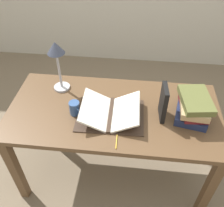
{
  "coord_description": "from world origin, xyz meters",
  "views": [
    {
      "loc": [
        0.12,
        -1.23,
        1.91
      ],
      "look_at": [
        -0.01,
        -0.02,
        0.81
      ],
      "focal_mm": 40.0,
      "sensor_mm": 36.0,
      "label": 1
    }
  ],
  "objects_px": {
    "open_book": "(110,112)",
    "reading_lamp": "(57,56)",
    "book_stack_tall": "(194,107)",
    "book_standing_upright": "(163,103)",
    "pencil": "(117,138)",
    "coffee_mug": "(75,108)"
  },
  "relations": [
    {
      "from": "book_standing_upright",
      "to": "reading_lamp",
      "type": "distance_m",
      "value": 0.78
    },
    {
      "from": "open_book",
      "to": "book_stack_tall",
      "type": "bearing_deg",
      "value": 5.29
    },
    {
      "from": "book_stack_tall",
      "to": "reading_lamp",
      "type": "distance_m",
      "value": 0.97
    },
    {
      "from": "reading_lamp",
      "to": "book_standing_upright",
      "type": "bearing_deg",
      "value": -16.67
    },
    {
      "from": "open_book",
      "to": "book_standing_upright",
      "type": "distance_m",
      "value": 0.35
    },
    {
      "from": "coffee_mug",
      "to": "pencil",
      "type": "bearing_deg",
      "value": -31.58
    },
    {
      "from": "reading_lamp",
      "to": "open_book",
      "type": "bearing_deg",
      "value": -32.54
    },
    {
      "from": "coffee_mug",
      "to": "book_standing_upright",
      "type": "bearing_deg",
      "value": 3.88
    },
    {
      "from": "book_standing_upright",
      "to": "pencil",
      "type": "distance_m",
      "value": 0.37
    },
    {
      "from": "open_book",
      "to": "reading_lamp",
      "type": "bearing_deg",
      "value": 146.28
    },
    {
      "from": "pencil",
      "to": "open_book",
      "type": "bearing_deg",
      "value": 108.06
    },
    {
      "from": "open_book",
      "to": "book_stack_tall",
      "type": "height_order",
      "value": "book_stack_tall"
    },
    {
      "from": "open_book",
      "to": "coffee_mug",
      "type": "xyz_separation_m",
      "value": [
        -0.24,
        -0.01,
        0.02
      ]
    },
    {
      "from": "book_stack_tall",
      "to": "book_standing_upright",
      "type": "distance_m",
      "value": 0.21
    },
    {
      "from": "book_stack_tall",
      "to": "pencil",
      "type": "relative_size",
      "value": 1.73
    },
    {
      "from": "book_standing_upright",
      "to": "coffee_mug",
      "type": "distance_m",
      "value": 0.58
    },
    {
      "from": "reading_lamp",
      "to": "pencil",
      "type": "bearing_deg",
      "value": -43.96
    },
    {
      "from": "open_book",
      "to": "pencil",
      "type": "distance_m",
      "value": 0.2
    },
    {
      "from": "book_standing_upright",
      "to": "open_book",
      "type": "bearing_deg",
      "value": -178.06
    },
    {
      "from": "book_stack_tall",
      "to": "reading_lamp",
      "type": "relative_size",
      "value": 0.75
    },
    {
      "from": "book_standing_upright",
      "to": "pencil",
      "type": "relative_size",
      "value": 1.45
    },
    {
      "from": "book_stack_tall",
      "to": "open_book",
      "type": "bearing_deg",
      "value": -173.53
    }
  ]
}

